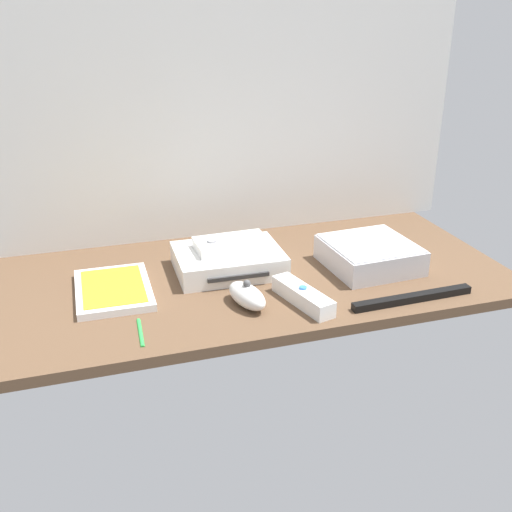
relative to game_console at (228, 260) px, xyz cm
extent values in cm
cube|color=brown|center=(4.73, -3.46, -3.20)|extent=(100.00, 48.00, 2.00)
cube|color=silver|center=(4.73, 21.14, 29.80)|extent=(110.00, 1.20, 64.00)
cube|color=white|center=(0.00, 0.03, 0.00)|extent=(21.34, 16.44, 4.40)
cube|color=#2D2D2D|center=(-0.17, -8.17, 0.00)|extent=(12.01, 0.86, 0.80)
cube|color=silver|center=(28.01, -6.60, 0.30)|extent=(17.96, 17.96, 5.00)
cube|color=silver|center=(28.01, -6.60, 2.95)|extent=(17.24, 17.24, 0.30)
cube|color=white|center=(-23.15, -3.60, -1.50)|extent=(13.85, 19.18, 1.40)
cube|color=gold|center=(-23.15, -3.60, -0.72)|extent=(11.37, 16.49, 0.16)
cube|color=white|center=(9.05, -17.83, -0.70)|extent=(7.19, 15.23, 3.00)
cylinder|color=#387FDB|center=(9.05, -17.83, 1.00)|extent=(1.40, 1.40, 0.40)
ellipsoid|color=white|center=(-0.74, -15.64, -0.20)|extent=(6.99, 10.83, 4.00)
sphere|color=#4C4C4C|center=(-0.74, -15.64, 2.20)|extent=(1.40, 1.40, 1.40)
cube|color=white|center=(0.88, 0.75, 3.20)|extent=(14.65, 8.45, 2.00)
cylinder|color=#99999E|center=(-3.12, 0.62, 4.40)|extent=(2.06, 2.06, 0.40)
cube|color=black|center=(28.42, -23.01, -1.50)|extent=(24.04, 2.52, 1.40)
cylinder|color=green|center=(-20.27, -19.63, -1.85)|extent=(1.16, 9.02, 0.70)
camera|label=1|loc=(-27.97, -108.33, 49.17)|focal=42.69mm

